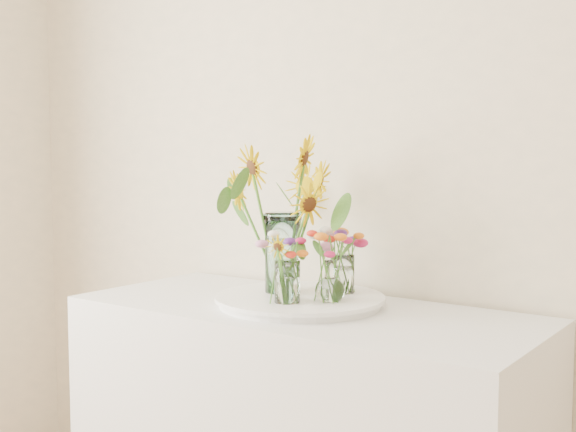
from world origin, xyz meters
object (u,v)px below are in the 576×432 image
(small_vase_b, at_px, (330,282))
(small_vase_c, at_px, (343,275))
(tray, at_px, (300,301))
(mason_jar, at_px, (282,253))
(small_vase_a, at_px, (287,282))

(small_vase_b, bearing_deg, small_vase_c, 106.04)
(tray, height_order, mason_jar, mason_jar)
(mason_jar, height_order, small_vase_b, mason_jar)
(mason_jar, relative_size, small_vase_b, 2.01)
(small_vase_b, xyz_separation_m, small_vase_c, (-0.04, 0.13, -0.00))
(tray, xyz_separation_m, small_vase_b, (0.12, -0.02, 0.07))
(small_vase_b, relative_size, small_vase_c, 1.01)
(small_vase_a, bearing_deg, tray, 105.58)
(small_vase_a, xyz_separation_m, small_vase_c, (0.05, 0.22, -0.00))
(mason_jar, bearing_deg, tray, -13.33)
(mason_jar, distance_m, small_vase_c, 0.20)
(tray, height_order, small_vase_b, small_vase_b)
(tray, relative_size, mason_jar, 1.94)
(small_vase_a, bearing_deg, small_vase_b, 43.85)
(small_vase_a, bearing_deg, small_vase_c, 76.95)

